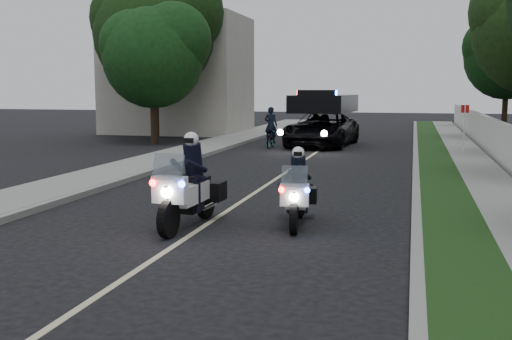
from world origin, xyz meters
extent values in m
plane|color=black|center=(0.00, 0.00, 0.00)|extent=(120.00, 120.00, 0.00)
cube|color=gray|center=(4.10, 10.00, 0.07)|extent=(0.20, 60.00, 0.15)
cube|color=#193814|center=(4.80, 10.00, 0.08)|extent=(1.20, 60.00, 0.16)
cube|color=gray|center=(6.10, 10.00, 0.08)|extent=(1.40, 60.00, 0.16)
cube|color=gray|center=(-4.10, 10.00, 0.07)|extent=(0.20, 60.00, 0.15)
cube|color=gray|center=(-5.20, 10.00, 0.08)|extent=(2.00, 60.00, 0.16)
cube|color=#A8A396|center=(-10.00, 26.00, 3.50)|extent=(8.00, 6.00, 7.00)
cube|color=#BFB78C|center=(0.00, 10.00, 0.00)|extent=(0.12, 50.00, 0.01)
imported|color=black|center=(-0.20, 19.36, 0.00)|extent=(3.17, 6.02, 2.83)
imported|color=black|center=(-2.36, 18.02, 0.00)|extent=(0.62, 1.57, 0.81)
imported|color=black|center=(-2.36, 18.02, 0.00)|extent=(0.65, 0.47, 1.68)
camera|label=1|loc=(3.97, -9.35, 2.74)|focal=42.99mm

